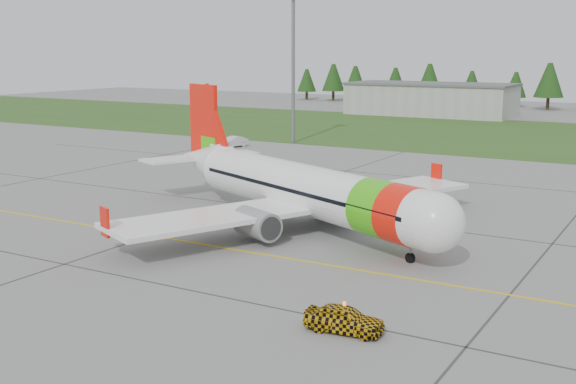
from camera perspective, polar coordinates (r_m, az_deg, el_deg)
The scene contains 8 objects.
ground at distance 37.28m, azimuth -1.20°, elevation -9.11°, with size 320.00×320.00×0.00m, color gray.
aircraft at distance 52.87m, azimuth 1.13°, elevation 0.21°, with size 31.12×29.54×9.95m.
follow_me_car at distance 33.70m, azimuth 4.49°, elevation -7.98°, with size 1.52×1.29×3.78m, color yellow.
service_van at distance 97.39m, azimuth -4.41°, elevation 4.84°, with size 1.55×1.46×4.43m, color silver.
grass_strip at distance 114.04m, azimuth 20.82°, elevation 3.96°, with size 320.00×50.00×0.03m, color #30561E.
taxi_guideline at distance 43.94m, azimuth 4.26°, elevation -5.94°, with size 120.00×0.25×0.02m, color gold.
hangar_west at distance 148.25m, azimuth 11.20°, elevation 7.14°, with size 32.00×14.00×6.00m, color #A8A8A3.
floodlight_mast at distance 101.23m, azimuth 0.41°, elevation 9.53°, with size 0.50×0.50×20.00m, color slate.
Camera 1 is at (18.24, -29.83, 12.94)m, focal length 45.00 mm.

